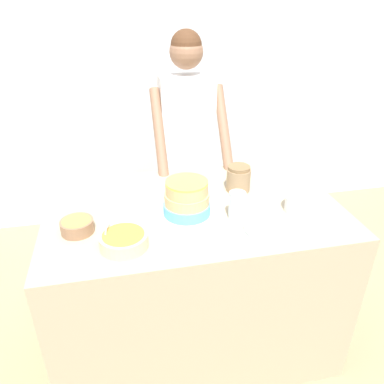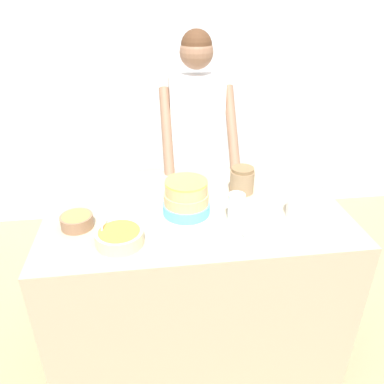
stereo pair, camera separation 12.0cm
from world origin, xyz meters
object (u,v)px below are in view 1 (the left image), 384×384
at_px(drinking_glass, 237,205).
at_px(stoneware_jar, 238,178).
at_px(frosting_bowl_olive, 77,226).
at_px(ceramic_plate, 270,229).
at_px(frosting_bowl_white, 304,203).
at_px(cake, 187,201).
at_px(frosting_bowl_orange, 124,240).
at_px(person_baker, 187,134).

xyz_separation_m(drinking_glass, stoneware_jar, (0.09, 0.26, 0.00)).
xyz_separation_m(frosting_bowl_olive, drinking_glass, (0.71, -0.03, 0.03)).
xyz_separation_m(drinking_glass, ceramic_plate, (0.11, -0.13, -0.06)).
distance_m(frosting_bowl_white, stoneware_jar, 0.36).
bearing_deg(cake, drinking_glass, -18.86).
xyz_separation_m(frosting_bowl_orange, frosting_bowl_white, (0.85, 0.11, 0.01)).
distance_m(person_baker, frosting_bowl_olive, 1.02).
bearing_deg(frosting_bowl_orange, ceramic_plate, -1.24).
distance_m(frosting_bowl_orange, drinking_glass, 0.53).
height_order(frosting_bowl_orange, drinking_glass, frosting_bowl_orange).
bearing_deg(drinking_glass, frosting_bowl_white, -1.34).
relative_size(frosting_bowl_olive, stoneware_jar, 1.04).
xyz_separation_m(person_baker, stoneware_jar, (0.16, -0.56, -0.06)).
bearing_deg(drinking_glass, ceramic_plate, -48.37).
bearing_deg(frosting_bowl_white, cake, 171.45).
distance_m(person_baker, cake, 0.76).
distance_m(cake, frosting_bowl_orange, 0.36).
bearing_deg(cake, frosting_bowl_olive, -175.26).
height_order(frosting_bowl_orange, frosting_bowl_white, frosting_bowl_white).
distance_m(cake, ceramic_plate, 0.40).
relative_size(person_baker, drinking_glass, 12.33).
xyz_separation_m(cake, stoneware_jar, (0.31, 0.19, -0.01)).
xyz_separation_m(frosting_bowl_white, ceramic_plate, (-0.21, -0.12, -0.04)).
height_order(person_baker, drinking_glass, person_baker).
xyz_separation_m(frosting_bowl_orange, drinking_glass, (0.52, 0.11, 0.03)).
height_order(frosting_bowl_olive, drinking_glass, drinking_glass).
relative_size(frosting_bowl_olive, ceramic_plate, 0.62).
xyz_separation_m(person_baker, frosting_bowl_white, (0.40, -0.83, -0.09)).
bearing_deg(frosting_bowl_white, frosting_bowl_olive, 177.72).
distance_m(frosting_bowl_orange, frosting_bowl_white, 0.85).
height_order(cake, drinking_glass, cake).
bearing_deg(ceramic_plate, cake, 148.58).
relative_size(cake, frosting_bowl_orange, 1.74).
relative_size(frosting_bowl_olive, drinking_glass, 1.08).
distance_m(frosting_bowl_white, ceramic_plate, 0.25).
height_order(frosting_bowl_white, stoneware_jar, frosting_bowl_white).
bearing_deg(stoneware_jar, ceramic_plate, -87.05).
relative_size(frosting_bowl_olive, frosting_bowl_white, 0.75).
xyz_separation_m(frosting_bowl_olive, frosting_bowl_white, (1.04, -0.04, 0.01)).
bearing_deg(frosting_bowl_olive, person_baker, 50.72).
bearing_deg(person_baker, frosting_bowl_white, -64.50).
bearing_deg(frosting_bowl_olive, frosting_bowl_orange, -37.73).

